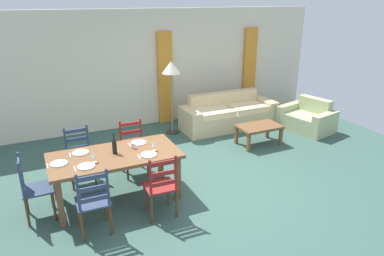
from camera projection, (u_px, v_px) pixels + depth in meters
The scene contains 28 objects.
ground_plane at pixel (198, 184), 5.92m from camera, with size 9.60×9.60×0.02m, color #37564C.
wall_far at pixel (137, 69), 8.24m from camera, with size 9.60×0.16×2.70m, color beige.
curtain_panel_left at pixel (165, 78), 8.47m from camera, with size 0.35×0.08×2.20m, color orange.
curtain_panel_right at pixel (249, 70), 9.42m from camera, with size 0.35×0.08×2.20m, color orange.
dining_table at pixel (115, 160), 5.27m from camera, with size 1.90×0.96×0.75m.
dining_chair_near_left at pixel (93, 201), 4.53m from camera, with size 0.43×0.41×0.96m.
dining_chair_near_right at pixel (161, 186), 4.90m from camera, with size 0.43×0.41×0.96m.
dining_chair_far_left at pixel (80, 156), 5.83m from camera, with size 0.43×0.41×0.96m.
dining_chair_far_right at pixel (133, 148), 6.13m from camera, with size 0.43×0.41×0.96m.
dining_chair_head_west at pixel (33, 188), 4.85m from camera, with size 0.41×0.43×0.96m.
dinner_plate_near_left at pixel (86, 166), 4.84m from camera, with size 0.24×0.24×0.02m, color white.
fork_near_left at pixel (75, 169), 4.79m from camera, with size 0.02×0.17×0.01m, color silver.
dinner_plate_near_right at pixel (149, 155), 5.20m from camera, with size 0.24×0.24×0.02m, color white.
fork_near_right at pixel (139, 157), 5.14m from camera, with size 0.02×0.17×0.01m, color silver.
dinner_plate_far_left at pixel (81, 153), 5.27m from camera, with size 0.24×0.24×0.02m, color white.
fork_far_left at pixel (70, 155), 5.21m from camera, with size 0.02×0.17×0.01m, color silver.
dinner_plate_far_right at pixel (139, 143), 5.62m from camera, with size 0.24×0.24×0.02m, color white.
fork_far_right at pixel (130, 145), 5.57m from camera, with size 0.02×0.17×0.01m, color silver.
dinner_plate_head_west at pixel (59, 164), 4.92m from camera, with size 0.24×0.24×0.02m, color white.
fork_head_west at pixel (47, 166), 4.87m from camera, with size 0.02×0.17×0.01m, color silver.
wine_bottle at pixel (114, 146), 5.22m from camera, with size 0.07×0.07×0.32m.
wine_glass_near_left at pixel (94, 155), 4.94m from camera, with size 0.06×0.06×0.16m.
wine_glass_near_right at pixel (154, 144), 5.31m from camera, with size 0.06×0.06×0.16m.
coffee_cup_primary at pixel (133, 146), 5.42m from camera, with size 0.07×0.07×0.09m, color silver.
couch at pixel (227, 115), 8.43m from camera, with size 2.28×0.80×0.80m.
coffee_table at pixel (259, 128), 7.39m from camera, with size 0.90×0.56×0.42m.
armchair_upholstered at pixel (308, 119), 8.27m from camera, with size 1.04×1.31×0.72m.
standing_lamp at pixel (171, 72), 7.66m from camera, with size 0.40×0.40×1.64m.
Camera 1 is at (-2.30, -4.68, 2.94)m, focal length 33.08 mm.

